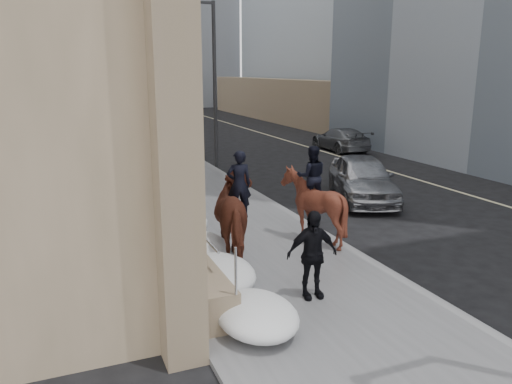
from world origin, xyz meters
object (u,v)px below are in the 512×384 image
Objects in this scene: mounted_horse_left at (239,214)px; car_silver at (362,178)px; pedestrian at (312,254)px; mounted_horse_right at (312,202)px; car_grey at (340,139)px.

car_silver is (6.54, 4.26, -0.44)m from mounted_horse_left.
mounted_horse_left is at bearing 109.05° from pedestrian.
mounted_horse_left reaches higher than car_silver.
mounted_horse_right is 3.64m from pedestrian.
mounted_horse_left is 1.06× the size of mounted_horse_right.
mounted_horse_left is 1.49× the size of pedestrian.
car_grey is (12.10, 14.95, -0.60)m from mounted_horse_left.
mounted_horse_right is 17.38m from car_grey.
pedestrian reaches higher than car_grey.
mounted_horse_right is 0.55× the size of car_grey.
mounted_horse_left is 2.74m from pedestrian.
mounted_horse_left is at bearing 32.95° from mounted_horse_right.
car_silver is at bearing -118.21° from mounted_horse_right.
car_silver is 1.04× the size of car_grey.
mounted_horse_left is 2.45m from mounted_horse_right.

